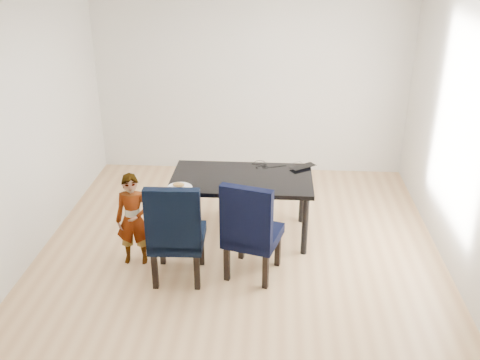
# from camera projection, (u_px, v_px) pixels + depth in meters

# --- Properties ---
(floor) EXTENTS (4.50, 5.00, 0.01)m
(floor) POSITION_uv_depth(u_px,v_px,m) (239.00, 257.00, 5.94)
(floor) COLOR tan
(floor) RESTS_ON ground
(ceiling) EXTENTS (4.50, 5.00, 0.01)m
(ceiling) POSITION_uv_depth(u_px,v_px,m) (238.00, 2.00, 4.81)
(ceiling) COLOR white
(ceiling) RESTS_ON wall_back
(wall_back) EXTENTS (4.50, 0.01, 2.70)m
(wall_back) POSITION_uv_depth(u_px,v_px,m) (251.00, 82.00, 7.64)
(wall_back) COLOR silver
(wall_back) RESTS_ON ground
(wall_front) EXTENTS (4.50, 0.01, 2.70)m
(wall_front) POSITION_uv_depth(u_px,v_px,m) (208.00, 295.00, 3.10)
(wall_front) COLOR silver
(wall_front) RESTS_ON ground
(wall_left) EXTENTS (0.01, 5.00, 2.70)m
(wall_left) POSITION_uv_depth(u_px,v_px,m) (21.00, 138.00, 5.51)
(wall_left) COLOR silver
(wall_left) RESTS_ON ground
(wall_right) EXTENTS (0.01, 5.00, 2.70)m
(wall_right) POSITION_uv_depth(u_px,v_px,m) (468.00, 149.00, 5.23)
(wall_right) COLOR white
(wall_right) RESTS_ON ground
(dining_table) EXTENTS (1.60, 0.90, 0.75)m
(dining_table) POSITION_uv_depth(u_px,v_px,m) (242.00, 206.00, 6.23)
(dining_table) COLOR black
(dining_table) RESTS_ON floor
(chair_left) EXTENTS (0.55, 0.57, 1.11)m
(chair_left) POSITION_uv_depth(u_px,v_px,m) (177.00, 229.00, 5.38)
(chair_left) COLOR black
(chair_left) RESTS_ON floor
(chair_right) EXTENTS (0.65, 0.67, 1.09)m
(chair_right) POSITION_uv_depth(u_px,v_px,m) (253.00, 227.00, 5.44)
(chair_right) COLOR black
(chair_right) RESTS_ON floor
(child) EXTENTS (0.39, 0.27, 1.03)m
(child) POSITION_uv_depth(u_px,v_px,m) (133.00, 220.00, 5.65)
(child) COLOR orange
(child) RESTS_ON floor
(plate) EXTENTS (0.34, 0.34, 0.02)m
(plate) POSITION_uv_depth(u_px,v_px,m) (179.00, 188.00, 5.79)
(plate) COLOR white
(plate) RESTS_ON dining_table
(sandwich) EXTENTS (0.14, 0.07, 0.05)m
(sandwich) POSITION_uv_depth(u_px,v_px,m) (179.00, 185.00, 5.79)
(sandwich) COLOR olive
(sandwich) RESTS_ON plate
(laptop) EXTENTS (0.38, 0.34, 0.02)m
(laptop) POSITION_uv_depth(u_px,v_px,m) (301.00, 166.00, 6.35)
(laptop) COLOR black
(laptop) RESTS_ON dining_table
(cable_tangle) EXTENTS (0.15, 0.15, 0.01)m
(cable_tangle) POSITION_uv_depth(u_px,v_px,m) (262.00, 167.00, 6.34)
(cable_tangle) COLOR black
(cable_tangle) RESTS_ON dining_table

